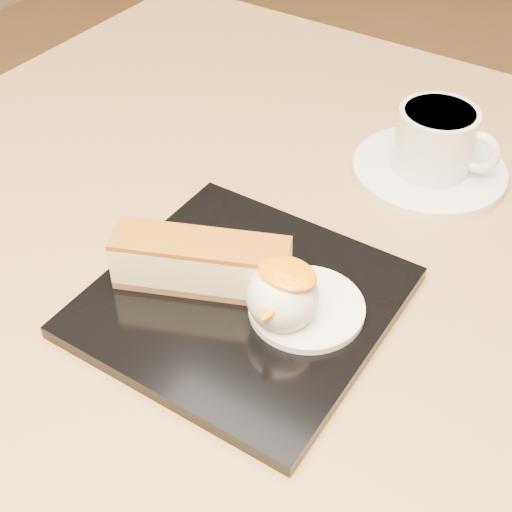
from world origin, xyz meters
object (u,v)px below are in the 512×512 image
Objects in this scene: dessert_plate at (242,302)px; table at (250,331)px; ice_cream_scoop at (283,297)px; cheesecake at (201,263)px; coffee_cup at (437,139)px; saucer at (429,170)px.

table is at bearing 121.17° from dessert_plate.
ice_cream_scoop is at bearing -45.98° from table.
cheesecake reaches higher than dessert_plate.
table is at bearing -129.33° from coffee_cup.
cheesecake is 0.94× the size of saucer.
table is 0.25m from saucer.
coffee_cup is (0.00, 0.00, 0.04)m from saucer.
ice_cream_scoop is (0.08, -0.00, 0.00)m from cheesecake.
coffee_cup is at bearing 53.94° from table.
saucer is at bearing 87.49° from ice_cream_scoop.
cheesecake is 0.27m from coffee_cup.
coffee_cup reaches higher than saucer.
dessert_plate reaches higher than table.
saucer is (0.09, 0.26, -0.03)m from cheesecake.
dessert_plate is at bearing -105.22° from coffee_cup.
cheesecake is at bearing -171.87° from dessert_plate.
dessert_plate is at bearing -58.83° from table.
coffee_cup is at bearing 87.06° from ice_cream_scoop.
coffee_cup reaches higher than ice_cream_scoop.
saucer is 1.49× the size of coffee_cup.
ice_cream_scoop is 0.26m from coffee_cup.
table is 14.79× the size of ice_cream_scoop.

